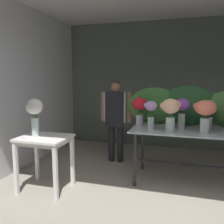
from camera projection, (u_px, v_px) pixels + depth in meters
ground_plane at (156, 176)px, 4.00m from camera, size 8.19×8.19×0.00m
wall_back at (167, 85)px, 5.56m from camera, size 4.84×0.12×2.88m
wall_left at (27, 87)px, 4.49m from camera, size 0.12×3.84×2.88m
display_table_glass at (189, 138)px, 3.68m from camera, size 1.73×0.91×0.84m
side_table_white at (45, 144)px, 3.45m from camera, size 0.69×0.58×0.79m
florist at (116, 113)px, 4.59m from camera, size 0.60×0.24×1.54m
foliage_backdrop at (194, 107)px, 3.91m from camera, size 2.07×0.29×0.65m
vase_lilac_snapdragons at (151, 112)px, 3.64m from camera, size 0.19×0.18×0.43m
vase_violet_lilies at (182, 109)px, 3.66m from camera, size 0.24×0.24×0.47m
vase_coral_tulips at (205, 112)px, 3.38m from camera, size 0.31×0.30×0.46m
vase_crimson_ranunculus at (140, 108)px, 3.89m from camera, size 0.25×0.25×0.46m
vase_blush_peonies at (208, 112)px, 3.68m from camera, size 0.23×0.23×0.44m
vase_peach_anemones at (170, 110)px, 3.46m from camera, size 0.30×0.26×0.48m
vase_white_roses_tall at (35, 112)px, 3.42m from camera, size 0.24×0.24×0.54m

